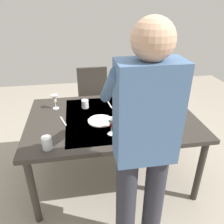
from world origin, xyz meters
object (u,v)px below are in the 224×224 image
(side_bowl_salad, at_px, (176,111))
(person_server, at_px, (144,143))
(water_cup_far_left, at_px, (47,143))
(dinner_plate_near, at_px, (166,131))
(chair_near, at_px, (93,97))
(water_cup_near_right, at_px, (85,104))
(dining_table, at_px, (112,122))
(wine_glass_right, at_px, (111,123))
(serving_bowl_pasta, at_px, (145,100))
(wine_bottle, at_px, (172,94))
(dinner_plate_far, at_px, (100,121))
(wine_glass_left, at_px, (55,99))
(water_cup_near_left, at_px, (129,107))

(side_bowl_salad, bearing_deg, person_server, 53.14)
(water_cup_far_left, xyz_separation_m, dinner_plate_near, (-0.98, -0.08, -0.05))
(chair_near, bearing_deg, water_cup_near_right, 78.46)
(dining_table, bearing_deg, wine_glass_right, 79.47)
(serving_bowl_pasta, height_order, dinner_plate_near, serving_bowl_pasta)
(dining_table, relative_size, wine_glass_right, 10.61)
(wine_glass_right, relative_size, serving_bowl_pasta, 0.50)
(wine_bottle, bearing_deg, dinner_plate_far, 18.66)
(dining_table, distance_m, chair_near, 0.93)
(wine_glass_left, xyz_separation_m, serving_bowl_pasta, (-0.95, 0.00, -0.07))
(side_bowl_salad, xyz_separation_m, dinner_plate_far, (0.75, 0.02, -0.03))
(person_server, bearing_deg, water_cup_near_right, -73.47)
(chair_near, bearing_deg, serving_bowl_pasta, 127.60)
(wine_glass_left, xyz_separation_m, side_bowl_salad, (-1.17, 0.32, -0.07))
(dining_table, distance_m, person_server, 0.86)
(dining_table, bearing_deg, dinner_plate_near, 140.45)
(dinner_plate_far, bearing_deg, water_cup_far_left, 38.08)
(wine_glass_right, xyz_separation_m, dinner_plate_near, (-0.47, 0.04, -0.10))
(water_cup_far_left, distance_m, side_bowl_salad, 1.25)
(chair_near, xyz_separation_m, side_bowl_salad, (-0.73, 0.97, 0.23))
(dinner_plate_far, bearing_deg, wine_glass_right, 106.03)
(wine_bottle, distance_m, dinner_plate_near, 0.61)
(side_bowl_salad, bearing_deg, wine_glass_right, 20.09)
(water_cup_near_right, bearing_deg, chair_near, -101.54)
(serving_bowl_pasta, bearing_deg, dining_table, 33.01)
(water_cup_near_right, bearing_deg, dinner_plate_near, 138.65)
(water_cup_near_left, bearing_deg, chair_near, -71.37)
(chair_near, relative_size, wine_bottle, 3.07)
(dining_table, distance_m, water_cup_far_left, 0.72)
(side_bowl_salad, bearing_deg, water_cup_near_right, -18.56)
(wine_glass_right, bearing_deg, dinner_plate_near, 175.36)
(water_cup_near_left, bearing_deg, dining_table, 19.40)
(side_bowl_salad, distance_m, dinner_plate_near, 0.36)
(water_cup_far_left, height_order, dinner_plate_far, water_cup_far_left)
(dining_table, height_order, serving_bowl_pasta, serving_bowl_pasta)
(person_server, distance_m, water_cup_far_left, 0.76)
(dining_table, relative_size, chair_near, 1.76)
(dining_table, height_order, wine_glass_right, wine_glass_right)
(side_bowl_salad, bearing_deg, serving_bowl_pasta, -55.07)
(serving_bowl_pasta, xyz_separation_m, dinner_plate_far, (0.52, 0.33, -0.03))
(wine_glass_left, height_order, dinner_plate_far, wine_glass_left)
(wine_glass_left, relative_size, dinner_plate_near, 0.66)
(chair_near, xyz_separation_m, water_cup_near_right, (0.14, 0.68, 0.24))
(person_server, xyz_separation_m, water_cup_near_left, (-0.12, -0.86, -0.19))
(water_cup_near_left, distance_m, side_bowl_salad, 0.46)
(chair_near, xyz_separation_m, dinner_plate_near, (-0.52, 1.26, 0.20))
(dining_table, height_order, water_cup_near_right, water_cup_near_right)
(wine_glass_left, relative_size, side_bowl_salad, 0.84)
(chair_near, xyz_separation_m, wine_glass_left, (0.44, 0.65, 0.30))
(wine_glass_left, relative_size, water_cup_far_left, 1.48)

